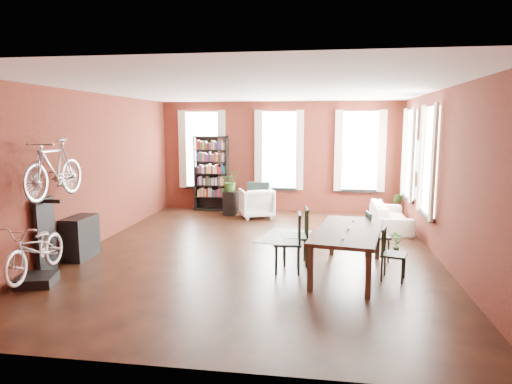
% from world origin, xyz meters
% --- Properties ---
extents(room, '(9.00, 9.04, 3.22)m').
position_xyz_m(room, '(0.25, 0.62, 2.14)').
color(room, black).
rests_on(room, ground).
extents(dining_table, '(1.40, 2.40, 0.77)m').
position_xyz_m(dining_table, '(1.74, -1.10, 0.39)').
color(dining_table, '#443429').
rests_on(dining_table, ground).
extents(dining_chair_a, '(0.51, 0.51, 1.03)m').
position_xyz_m(dining_chair_a, '(0.71, -1.13, 0.51)').
color(dining_chair_a, '#193735').
rests_on(dining_chair_a, ground).
extents(dining_chair_b, '(0.54, 0.54, 1.04)m').
position_xyz_m(dining_chair_b, '(0.81, -0.69, 0.52)').
color(dining_chair_b, '#1E2F1B').
rests_on(dining_chair_b, ground).
extents(dining_chair_c, '(0.49, 0.49, 0.86)m').
position_xyz_m(dining_chair_c, '(2.47, -1.31, 0.43)').
color(dining_chair_c, '#1C2E1B').
rests_on(dining_chair_c, ground).
extents(dining_chair_d, '(0.47, 0.47, 0.91)m').
position_xyz_m(dining_chair_d, '(2.33, -0.18, 0.45)').
color(dining_chair_d, '#1A3937').
rests_on(dining_chair_d, ground).
extents(bookshelf, '(1.00, 0.32, 2.20)m').
position_xyz_m(bookshelf, '(-2.00, 4.30, 1.10)').
color(bookshelf, black).
rests_on(bookshelf, ground).
extents(white_armchair, '(1.09, 1.06, 0.89)m').
position_xyz_m(white_armchair, '(-0.51, 3.40, 0.44)').
color(white_armchair, white).
rests_on(white_armchair, ground).
extents(cream_sofa, '(0.61, 2.08, 0.81)m').
position_xyz_m(cream_sofa, '(2.95, 2.60, 0.41)').
color(cream_sofa, beige).
rests_on(cream_sofa, ground).
extents(striped_rug, '(1.28, 1.70, 0.01)m').
position_xyz_m(striped_rug, '(0.43, 1.35, 0.01)').
color(striped_rug, black).
rests_on(striped_rug, ground).
extents(bike_trainer, '(0.67, 0.67, 0.16)m').
position_xyz_m(bike_trainer, '(-3.18, -2.43, 0.08)').
color(bike_trainer, black).
rests_on(bike_trainer, ground).
extents(bike_wall_rack, '(0.16, 0.60, 1.30)m').
position_xyz_m(bike_wall_rack, '(-3.40, -1.80, 0.65)').
color(bike_wall_rack, black).
rests_on(bike_wall_rack, ground).
extents(console_table, '(0.40, 0.80, 0.80)m').
position_xyz_m(console_table, '(-3.28, -0.90, 0.40)').
color(console_table, black).
rests_on(console_table, ground).
extents(plant_stand, '(0.38, 0.38, 0.67)m').
position_xyz_m(plant_stand, '(-1.30, 3.63, 0.33)').
color(plant_stand, black).
rests_on(plant_stand, ground).
extents(plant_by_sofa, '(0.55, 0.75, 0.30)m').
position_xyz_m(plant_by_sofa, '(3.30, 4.09, 0.15)').
color(plant_by_sofa, '#325723').
rests_on(plant_by_sofa, ground).
extents(plant_small, '(0.35, 0.49, 0.16)m').
position_xyz_m(plant_small, '(2.76, 0.36, 0.08)').
color(plant_small, '#2A5421').
rests_on(plant_small, ground).
extents(bicycle_floor, '(0.64, 0.90, 1.64)m').
position_xyz_m(bicycle_floor, '(-3.17, -2.39, 0.98)').
color(bicycle_floor, beige).
rests_on(bicycle_floor, bike_trainer).
extents(bicycle_hung, '(0.47, 1.00, 1.66)m').
position_xyz_m(bicycle_hung, '(-3.15, -1.80, 2.13)').
color(bicycle_hung, '#A5A8AD').
rests_on(bicycle_hung, bike_wall_rack).
extents(plant_on_stand, '(0.55, 0.61, 0.46)m').
position_xyz_m(plant_on_stand, '(-1.28, 3.64, 0.90)').
color(plant_on_stand, '#2D5622').
rests_on(plant_on_stand, plant_stand).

